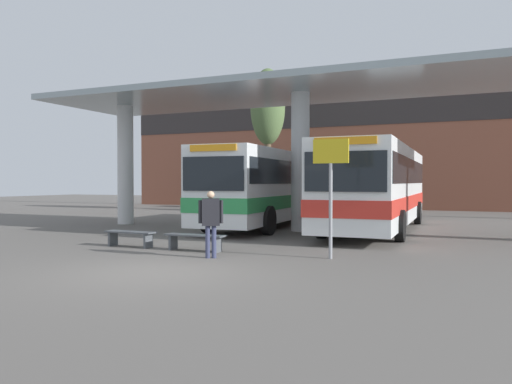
{
  "coord_description": "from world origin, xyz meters",
  "views": [
    {
      "loc": [
        6.17,
        -8.87,
        1.91
      ],
      "look_at": [
        0.0,
        5.26,
        1.6
      ],
      "focal_mm": 35.0,
      "sensor_mm": 36.0,
      "label": 1
    }
  ],
  "objects": [
    {
      "name": "pedestrian_waiting",
      "position": [
        0.14,
        2.1,
        1.03
      ],
      "size": [
        0.59,
        0.42,
        1.69
      ],
      "rotation": [
        0.0,
        0.0,
        0.49
      ],
      "color": "#333856",
      "rests_on": "ground_plane"
    },
    {
      "name": "townhouse_backdrop",
      "position": [
        0.0,
        26.69,
        4.53
      ],
      "size": [
        40.0,
        0.58,
        7.78
      ],
      "color": "brown",
      "rests_on": "ground_plane"
    },
    {
      "name": "parked_car_street",
      "position": [
        -10.61,
        24.1,
        1.04
      ],
      "size": [
        4.59,
        2.27,
        2.11
      ],
      "rotation": [
        0.0,
        0.0,
        -0.06
      ],
      "color": "silver",
      "rests_on": "ground_plane"
    },
    {
      "name": "transit_bus_left_bay",
      "position": [
        -1.92,
        10.91,
        1.78
      ],
      "size": [
        2.99,
        10.81,
        3.18
      ],
      "rotation": [
        0.0,
        0.0,
        3.18
      ],
      "color": "white",
      "rests_on": "ground_plane"
    },
    {
      "name": "waiting_bench_mid_platform",
      "position": [
        -0.88,
        3.05,
        0.34
      ],
      "size": [
        1.77,
        0.44,
        0.46
      ],
      "color": "#4C5156",
      "rests_on": "ground_plane"
    },
    {
      "name": "ground_plane",
      "position": [
        0.0,
        0.0,
        0.0
      ],
      "size": [
        100.0,
        100.0,
        0.0
      ],
      "primitive_type": "plane",
      "color": "#605B56"
    },
    {
      "name": "station_canopy",
      "position": [
        0.0,
        9.56,
        4.91
      ],
      "size": [
        21.75,
        5.99,
        5.61
      ],
      "color": "silver",
      "rests_on": "ground_plane"
    },
    {
      "name": "waiting_bench_near_pillar",
      "position": [
        -3.07,
        3.05,
        0.34
      ],
      "size": [
        1.59,
        0.44,
        0.46
      ],
      "color": "#4C5156",
      "rests_on": "ground_plane"
    },
    {
      "name": "info_sign_platform",
      "position": [
        2.92,
        3.21,
        2.12
      ],
      "size": [
        0.9,
        0.09,
        2.97
      ],
      "color": "gray",
      "rests_on": "ground_plane"
    },
    {
      "name": "transit_bus_center_bay",
      "position": [
        2.67,
        11.28,
        1.8
      ],
      "size": [
        3.04,
        12.46,
        3.22
      ],
      "rotation": [
        0.0,
        0.0,
        3.17
      ],
      "color": "white",
      "rests_on": "ground_plane"
    },
    {
      "name": "poplar_tree_behind_left",
      "position": [
        -5.99,
        20.86,
        6.58
      ],
      "size": [
        2.23,
        2.23,
        9.2
      ],
      "color": "brown",
      "rests_on": "ground_plane"
    }
  ]
}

